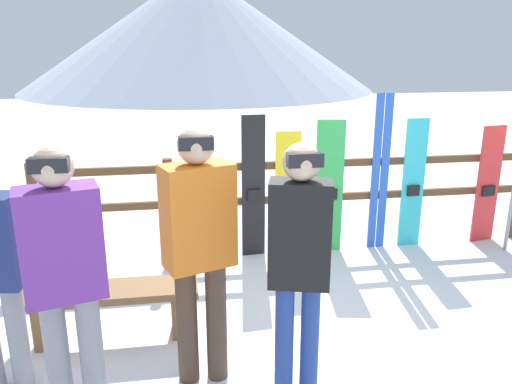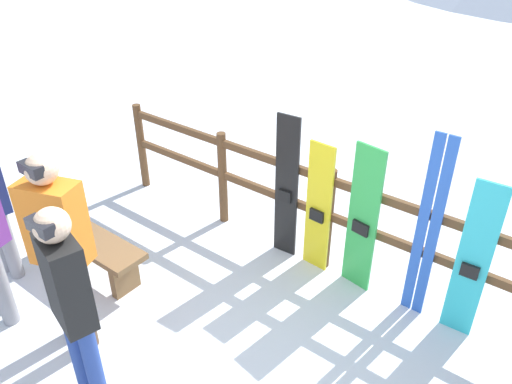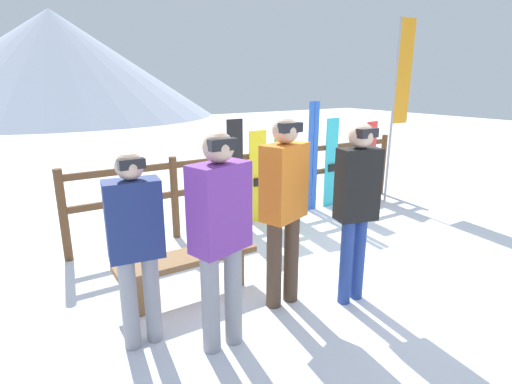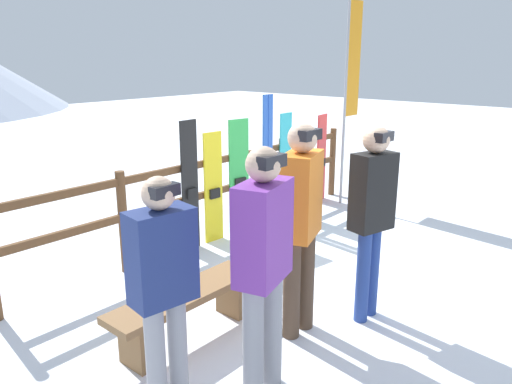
% 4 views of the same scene
% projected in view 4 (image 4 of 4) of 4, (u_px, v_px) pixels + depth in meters
% --- Properties ---
extents(ground_plane, '(40.00, 40.00, 0.00)m').
position_uv_depth(ground_plane, '(339.00, 278.00, 5.25)').
color(ground_plane, white).
extents(fence, '(5.54, 0.10, 1.11)m').
position_uv_depth(fence, '(215.00, 188.00, 6.23)').
color(fence, brown).
rests_on(fence, ground).
extents(bench, '(1.38, 0.36, 0.43)m').
position_uv_depth(bench, '(186.00, 304.00, 4.05)').
color(bench, brown).
rests_on(bench, ground).
extents(person_orange, '(0.50, 0.38, 1.77)m').
position_uv_depth(person_orange, '(301.00, 215.00, 3.97)').
color(person_orange, '#4C3828').
rests_on(person_orange, ground).
extents(person_black, '(0.41, 0.29, 1.72)m').
position_uv_depth(person_black, '(372.00, 207.00, 4.20)').
color(person_black, navy).
rests_on(person_black, ground).
extents(person_purple, '(0.49, 0.35, 1.73)m').
position_uv_depth(person_purple, '(263.00, 256.00, 3.24)').
color(person_purple, gray).
rests_on(person_purple, ground).
extents(person_navy, '(0.43, 0.28, 1.58)m').
position_uv_depth(person_navy, '(163.00, 279.00, 3.11)').
color(person_navy, gray).
rests_on(person_navy, ground).
extents(snowboard_black_stripe, '(0.25, 0.07, 1.56)m').
position_uv_depth(snowboard_black_stripe, '(190.00, 187.00, 5.83)').
color(snowboard_black_stripe, black).
rests_on(snowboard_black_stripe, ground).
extents(snowboard_yellow, '(0.28, 0.07, 1.38)m').
position_uv_depth(snowboard_yellow, '(213.00, 188.00, 6.13)').
color(snowboard_yellow, yellow).
rests_on(snowboard_yellow, ground).
extents(snowboard_green, '(0.31, 0.09, 1.49)m').
position_uv_depth(snowboard_green, '(239.00, 177.00, 6.46)').
color(snowboard_green, green).
rests_on(snowboard_green, ground).
extents(ski_pair_blue, '(0.20, 0.02, 1.76)m').
position_uv_depth(ski_pair_blue, '(268.00, 159.00, 6.85)').
color(ski_pair_blue, blue).
rests_on(ski_pair_blue, ground).
extents(snowboard_cyan, '(0.26, 0.06, 1.48)m').
position_uv_depth(snowboard_cyan, '(285.00, 165.00, 7.18)').
color(snowboard_cyan, '#2DBFCC').
rests_on(snowboard_cyan, ground).
extents(snowboard_red, '(0.31, 0.10, 1.38)m').
position_uv_depth(snowboard_red, '(321.00, 159.00, 7.87)').
color(snowboard_red, red).
rests_on(snowboard_red, ground).
extents(rental_flag, '(0.40, 0.04, 3.04)m').
position_uv_depth(rental_flag, '(350.00, 78.00, 7.49)').
color(rental_flag, '#99999E').
rests_on(rental_flag, ground).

